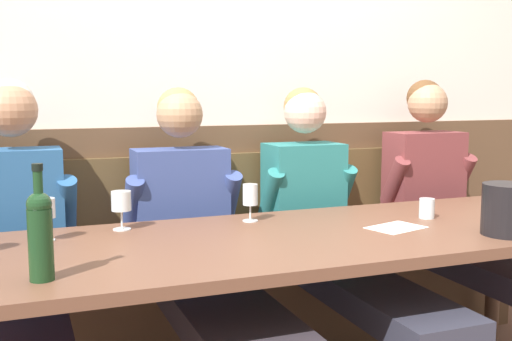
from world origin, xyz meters
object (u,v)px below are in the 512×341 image
(wine_glass_right_end, at_px, (121,203))
(wine_glass_center_rear, at_px, (46,211))
(person_right_seat, at_px, (468,220))
(ice_bucket, at_px, (508,209))
(dining_table, at_px, (309,251))
(person_center_left_seat, at_px, (204,251))
(wine_glass_near_bucket, at_px, (250,196))
(wall_bench, at_px, (244,292))
(wine_bottle_green_tall, at_px, (40,232))
(water_tumbler_center, at_px, (427,208))
(person_center_right_seat, at_px, (16,259))
(person_left_seat, at_px, (337,232))

(wine_glass_right_end, distance_m, wine_glass_center_rear, 0.29)
(person_right_seat, bearing_deg, ice_bucket, -119.15)
(dining_table, height_order, person_center_left_seat, person_center_left_seat)
(person_right_seat, xyz_separation_m, wine_glass_near_bucket, (-1.14, -0.05, 0.19))
(wine_glass_near_bucket, bearing_deg, dining_table, -65.45)
(wall_bench, relative_size, wine_bottle_green_tall, 8.77)
(person_center_left_seat, relative_size, wine_glass_right_end, 8.72)
(ice_bucket, bearing_deg, wine_glass_near_bucket, 144.68)
(ice_bucket, relative_size, wine_glass_right_end, 1.27)
(person_right_seat, height_order, wine_glass_right_end, person_right_seat)
(person_right_seat, bearing_deg, water_tumbler_center, -148.96)
(person_center_right_seat, distance_m, wine_glass_center_rear, 0.25)
(person_left_seat, bearing_deg, person_center_right_seat, -179.93)
(wall_bench, height_order, dining_table, wall_bench)
(ice_bucket, xyz_separation_m, water_tumbler_center, (-0.09, 0.36, -0.05))
(person_center_right_seat, relative_size, wine_glass_right_end, 8.76)
(person_center_right_seat, relative_size, person_left_seat, 1.00)
(person_left_seat, bearing_deg, ice_bucket, -59.87)
(wall_bench, relative_size, dining_table, 1.12)
(wall_bench, height_order, person_left_seat, person_left_seat)
(wine_glass_near_bucket, bearing_deg, wine_bottle_green_tall, -147.15)
(wine_glass_right_end, bearing_deg, water_tumbler_center, -11.18)
(wall_bench, xyz_separation_m, dining_table, (0.00, -0.70, 0.38))
(dining_table, bearing_deg, wine_glass_center_rear, 166.06)
(wall_bench, xyz_separation_m, water_tumbler_center, (0.58, -0.63, 0.48))
(person_left_seat, bearing_deg, person_center_left_seat, -177.26)
(person_center_left_seat, height_order, person_right_seat, person_right_seat)
(person_center_left_seat, height_order, person_left_seat, person_left_seat)
(person_left_seat, distance_m, ice_bucket, 0.75)
(dining_table, height_order, wine_bottle_green_tall, wine_bottle_green_tall)
(wine_bottle_green_tall, relative_size, wine_glass_center_rear, 2.15)
(dining_table, distance_m, wine_glass_near_bucket, 0.35)
(ice_bucket, bearing_deg, person_center_right_seat, 159.65)
(wine_glass_near_bucket, bearing_deg, ice_bucket, -35.32)
(person_center_right_seat, distance_m, person_center_left_seat, 0.70)
(ice_bucket, bearing_deg, person_right_seat, 60.85)
(person_left_seat, height_order, water_tumbler_center, person_left_seat)
(wall_bench, relative_size, person_right_seat, 2.19)
(wine_bottle_green_tall, xyz_separation_m, water_tumbler_center, (1.52, 0.32, -0.10))
(wine_glass_center_rear, height_order, wine_glass_near_bucket, same)
(wine_glass_center_rear, xyz_separation_m, wine_glass_near_bucket, (0.79, 0.05, -0.00))
(person_center_left_seat, bearing_deg, person_right_seat, 0.88)
(person_center_right_seat, height_order, person_right_seat, person_right_seat)
(dining_table, bearing_deg, wine_bottle_green_tall, -165.22)
(wall_bench, xyz_separation_m, wine_bottle_green_tall, (-0.95, -0.95, 0.58))
(wall_bench, distance_m, person_center_right_seat, 1.14)
(person_left_seat, distance_m, person_right_seat, 0.71)
(water_tumbler_center, bearing_deg, wall_bench, 132.47)
(wall_bench, bearing_deg, water_tumbler_center, -47.53)
(person_center_left_seat, bearing_deg, water_tumbler_center, -15.18)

